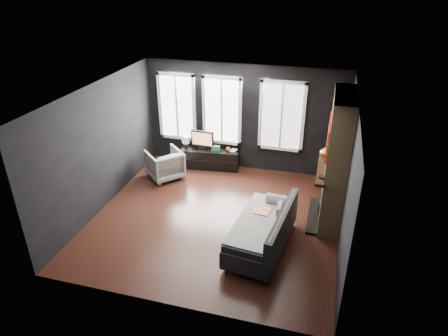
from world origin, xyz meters
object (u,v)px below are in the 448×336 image
(monitor, at_px, (202,139))
(book, at_px, (231,146))
(media_console, at_px, (210,158))
(armchair, at_px, (165,163))
(mug, at_px, (228,149))
(sofa, at_px, (262,228))
(mantel_vase, at_px, (325,152))

(monitor, relative_size, book, 2.90)
(media_console, bearing_deg, armchair, -144.48)
(media_console, distance_m, mug, 0.56)
(mug, bearing_deg, media_console, -176.88)
(media_console, bearing_deg, sofa, -63.62)
(sofa, xyz_separation_m, book, (-1.38, 3.00, 0.20))
(armchair, relative_size, mantel_vase, 4.08)
(armchair, xyz_separation_m, book, (1.44, 0.92, 0.22))
(armchair, xyz_separation_m, monitor, (0.72, 0.83, 0.39))
(sofa, distance_m, mantel_vase, 2.17)
(media_console, height_order, monitor, monitor)
(sofa, xyz_separation_m, mantel_vase, (0.95, 1.73, 0.90))
(media_console, bearing_deg, mantel_vase, -29.35)
(monitor, bearing_deg, mantel_vase, -18.19)
(media_console, xyz_separation_m, monitor, (-0.20, -0.00, 0.53))
(book, bearing_deg, media_console, -170.76)
(sofa, bearing_deg, mug, 122.66)
(sofa, distance_m, armchair, 3.51)
(book, xyz_separation_m, mantel_vase, (2.33, -1.27, 0.70))
(sofa, distance_m, mug, 3.28)
(monitor, bearing_deg, sofa, -51.14)
(media_console, distance_m, mantel_vase, 3.27)
(mug, bearing_deg, book, 48.15)
(sofa, distance_m, monitor, 3.62)
(mug, distance_m, mantel_vase, 2.78)
(sofa, height_order, mantel_vase, mantel_vase)
(media_console, bearing_deg, book, 2.52)
(monitor, xyz_separation_m, mug, (0.67, 0.03, -0.22))
(armchair, relative_size, mug, 6.90)
(book, bearing_deg, armchair, -147.40)
(armchair, distance_m, media_console, 1.25)
(armchair, height_order, media_console, armchair)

